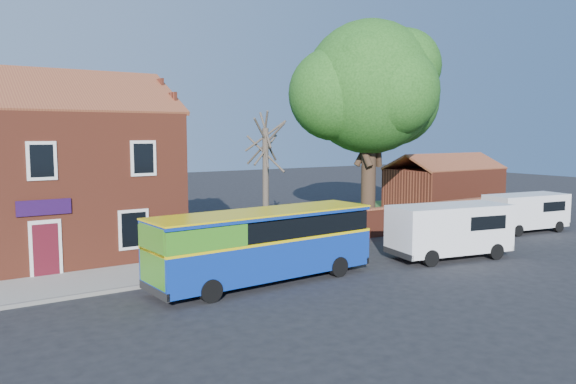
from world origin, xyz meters
TOP-DOWN VIEW (x-y plane):
  - ground at (0.00, 0.00)m, footprint 120.00×120.00m
  - pavement at (-7.00, 5.75)m, footprint 18.00×3.50m
  - kerb at (-7.00, 4.00)m, footprint 18.00×0.15m
  - grass_strip at (13.00, 13.00)m, footprint 26.00×12.00m
  - shop_building at (-7.02, 11.50)m, footprint 12.30×8.13m
  - boundary_wall at (13.00, 7.00)m, footprint 22.00×0.38m
  - outbuilding at (22.00, 13.00)m, footprint 8.20×5.06m
  - bus at (-0.50, 2.23)m, footprint 9.10×2.80m
  - van_near at (8.98, 1.22)m, footprint 5.86×3.21m
  - van_far at (18.09, 3.48)m, footprint 5.17×2.67m
  - large_tree at (12.41, 10.79)m, footprint 10.25×8.11m
  - bare_tree at (4.69, 10.25)m, footprint 2.43×2.89m

SIDE VIEW (x-z plane):
  - ground at x=0.00m, z-range 0.00..0.00m
  - grass_strip at x=13.00m, z-range 0.00..0.04m
  - pavement at x=-7.00m, z-range 0.00..0.12m
  - kerb at x=-7.00m, z-range 0.00..0.14m
  - boundary_wall at x=13.00m, z-range 0.01..1.61m
  - van_far at x=18.09m, z-range 0.13..2.30m
  - van_near at x=8.98m, z-range 0.15..2.58m
  - bus at x=-0.50m, z-range 0.19..2.93m
  - outbuilding at x=22.00m, z-range -0.48..3.69m
  - bare_tree at x=4.69m, z-range 0.08..6.56m
  - shop_building at x=-7.02m, z-range -1.84..8.66m
  - large_tree at x=12.41m, z-range 1.93..14.43m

